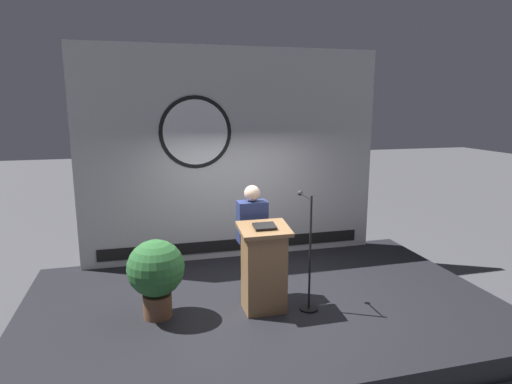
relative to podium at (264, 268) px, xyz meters
name	(u,v)px	position (x,y,z in m)	size (l,w,h in m)	color
ground_plane	(262,320)	(0.06, 0.28, -0.87)	(40.00, 40.00, 0.00)	#4C4C51
stage_platform	(262,310)	(0.06, 0.28, -0.72)	(6.40, 4.00, 0.30)	black
banner_display	(233,156)	(0.05, 2.12, 1.21)	(5.12, 0.12, 3.57)	silver
podium	(264,268)	(0.00, 0.00, 0.00)	(0.64, 0.50, 1.17)	olive
speaker_person	(252,240)	(-0.03, 0.48, 0.23)	(0.40, 0.26, 1.57)	black
microphone_stand	(308,269)	(0.57, -0.09, -0.03)	(0.24, 0.56, 1.53)	black
potted_plant	(156,272)	(-1.35, 0.16, 0.03)	(0.71, 0.71, 1.01)	brown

